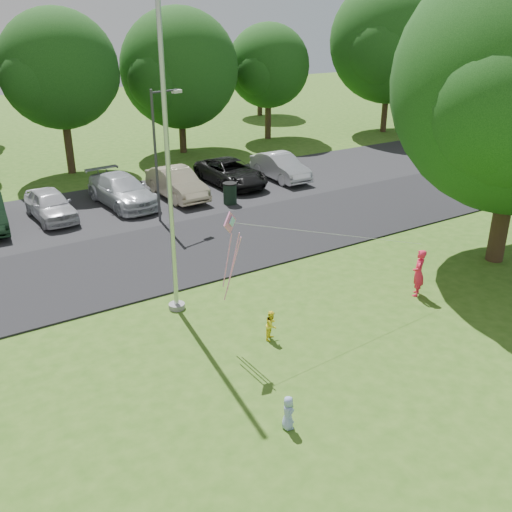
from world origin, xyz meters
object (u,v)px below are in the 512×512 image
trash_can (230,194)px  child_yellow (272,325)px  woman (418,273)px  flagpole (169,177)px  street_lamp (159,144)px  kite (237,239)px  child_blue (288,413)px

trash_can → child_yellow: (-5.08, -11.04, -0.10)m
woman → flagpole: bearing=-64.4°
street_lamp → kite: size_ratio=0.83×
trash_can → woman: size_ratio=0.68×
flagpole → trash_can: flagpole is taller
child_yellow → child_blue: child_yellow is taller
child_blue → kite: kite is taller
flagpole → street_lamp: flagpole is taller
flagpole → kite: 2.96m
kite → street_lamp: bearing=47.4°
trash_can → street_lamp: bearing=-173.7°
flagpole → woman: size_ratio=6.42×
child_blue → street_lamp: bearing=0.6°
street_lamp → child_yellow: 11.14m
trash_can → child_blue: bearing=-115.6°
trash_can → child_yellow: trash_can is taller
child_blue → kite: (0.89, 3.62, 2.67)m
trash_can → woman: woman is taller
child_blue → kite: size_ratio=0.12×
trash_can → kite: 12.50m
child_blue → flagpole: bearing=11.1°
child_blue → kite: 4.59m
kite → flagpole: bearing=72.9°
street_lamp → child_blue: 14.61m
child_yellow → trash_can: bearing=29.0°
woman → child_blue: bearing=-16.3°
woman → child_yellow: woman is taller
flagpole → kite: bearing=-77.6°
child_yellow → child_blue: (-1.78, -3.28, -0.03)m
flagpole → child_blue: bearing=-92.8°
flagpole → child_blue: 7.36m
street_lamp → trash_can: size_ratio=5.25×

